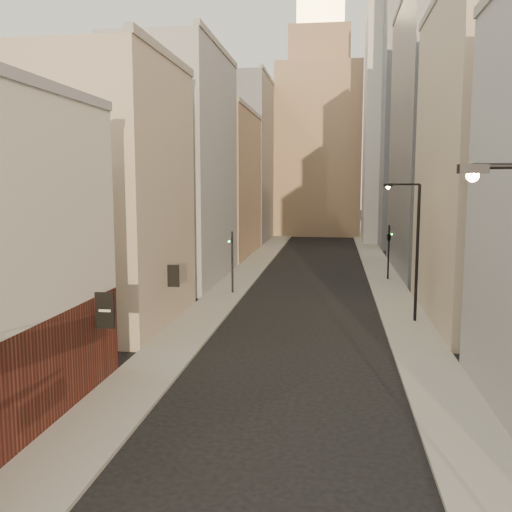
{
  "coord_description": "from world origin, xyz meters",
  "views": [
    {
      "loc": [
        1.92,
        -7.66,
        8.76
      ],
      "look_at": [
        -1.82,
        19.43,
        5.24
      ],
      "focal_mm": 40.0,
      "sensor_mm": 36.0,
      "label": 1
    }
  ],
  "objects_px": {
    "clock_tower": "(319,130)",
    "traffic_light_left": "(232,252)",
    "white_tower": "(393,114)",
    "streetlamp_mid": "(414,244)",
    "traffic_light_right": "(389,239)"
  },
  "relations": [
    {
      "from": "clock_tower",
      "to": "traffic_light_left",
      "type": "relative_size",
      "value": 8.98
    },
    {
      "from": "streetlamp_mid",
      "to": "traffic_light_right",
      "type": "relative_size",
      "value": 1.75
    },
    {
      "from": "traffic_light_left",
      "to": "traffic_light_right",
      "type": "relative_size",
      "value": 1.0
    },
    {
      "from": "clock_tower",
      "to": "white_tower",
      "type": "bearing_deg",
      "value": -51.84
    },
    {
      "from": "streetlamp_mid",
      "to": "traffic_light_right",
      "type": "height_order",
      "value": "streetlamp_mid"
    },
    {
      "from": "white_tower",
      "to": "streetlamp_mid",
      "type": "bearing_deg",
      "value": -93.68
    },
    {
      "from": "traffic_light_left",
      "to": "streetlamp_mid",
      "type": "bearing_deg",
      "value": 162.13
    },
    {
      "from": "white_tower",
      "to": "traffic_light_left",
      "type": "bearing_deg",
      "value": -110.83
    },
    {
      "from": "streetlamp_mid",
      "to": "traffic_light_right",
      "type": "xyz_separation_m",
      "value": [
        -0.03,
        15.88,
        -1.22
      ]
    },
    {
      "from": "streetlamp_mid",
      "to": "traffic_light_left",
      "type": "bearing_deg",
      "value": 141.36
    },
    {
      "from": "white_tower",
      "to": "streetlamp_mid",
      "type": "distance_m",
      "value": 51.54
    },
    {
      "from": "clock_tower",
      "to": "streetlamp_mid",
      "type": "bearing_deg",
      "value": -83.0
    },
    {
      "from": "white_tower",
      "to": "traffic_light_right",
      "type": "bearing_deg",
      "value": -95.45
    },
    {
      "from": "clock_tower",
      "to": "traffic_light_left",
      "type": "bearing_deg",
      "value": -95.09
    },
    {
      "from": "white_tower",
      "to": "traffic_light_left",
      "type": "relative_size",
      "value": 8.3
    }
  ]
}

